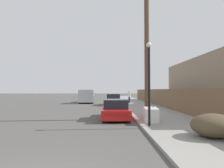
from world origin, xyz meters
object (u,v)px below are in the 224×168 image
Objects in this scene: pedestrian at (129,97)px; street_lamp at (149,76)px; discarded_fridge at (151,114)px; car_parked_mid at (113,100)px; brush_pile at (214,125)px; parked_sports_car_red at (115,110)px; utility_pole at (147,43)px; pickup_truck at (86,96)px.

street_lamp is at bearing -92.71° from pedestrian.
discarded_fridge is 15.78m from pedestrian.
brush_pile is at bearing -78.04° from car_parked_mid.
car_parked_mid is 2.83× the size of pedestrian.
car_parked_mid is 3.01m from pedestrian.
parked_sports_car_red is 4.78m from utility_pole.
pedestrian is at bearing 80.90° from parked_sports_car_red.
discarded_fridge is at bearing -42.09° from parked_sports_car_red.
pickup_truck is at bearing 161.75° from pedestrian.
parked_sports_car_red is 16.39m from pickup_truck.
street_lamp is (5.20, -19.27, 1.58)m from pickup_truck.
parked_sports_car_red is at bearing -99.54° from pedestrian.
pickup_truck is (-3.82, 4.02, 0.30)m from car_parked_mid.
pedestrian is (0.82, 17.29, -1.56)m from street_lamp.
pickup_truck reaches higher than car_parked_mid.
pedestrian reaches higher than car_parked_mid.
parked_sports_car_red is 0.93× the size of car_parked_mid.
utility_pole is (2.02, -0.27, 4.33)m from parked_sports_car_red.
parked_sports_car_red is at bearing 172.38° from utility_pole.
pickup_truck is (-3.66, 15.97, 0.37)m from parked_sports_car_red.
utility_pole is (5.68, -16.24, 3.96)m from pickup_truck.
utility_pole is 5.59× the size of brush_pile.
pedestrian is (-1.10, 19.65, 0.41)m from brush_pile.
parked_sports_car_red is 6.63m from brush_pile.
parked_sports_car_red is at bearing 114.92° from street_lamp.
pedestrian is (0.42, 15.77, 0.47)m from discarded_fridge.
brush_pile is at bearing -86.80° from pedestrian.
pickup_truck is 22.77m from brush_pile.
pickup_truck is 20.02m from street_lamp.
car_parked_mid reaches higher than discarded_fridge.
discarded_fridge is 2.58m from street_lamp.
pickup_truck is at bearing 105.09° from street_lamp.
discarded_fridge is at bearing 75.21° from street_lamp.
brush_pile is (7.11, -21.63, -0.40)m from pickup_truck.
pickup_truck is at bearing 134.92° from car_parked_mid.
car_parked_mid is (0.15, 11.96, 0.08)m from parked_sports_car_red.
utility_pole is (1.86, -12.23, 4.25)m from car_parked_mid.
street_lamp reaches higher than brush_pile.
pedestrian is at bearing 93.20° from brush_pile.
pedestrian is at bearing 87.29° from street_lamp.
street_lamp is at bearing 100.93° from pickup_truck.
brush_pile is (1.92, -2.36, -1.97)m from street_lamp.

